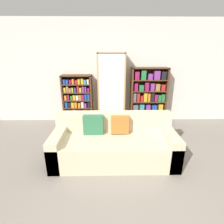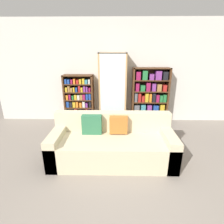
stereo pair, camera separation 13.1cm
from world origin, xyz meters
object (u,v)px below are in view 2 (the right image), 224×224
Objects in this scene: bookshelf_left at (79,100)px; display_cabinet at (113,90)px; couch at (112,144)px; bookshelf_right at (150,97)px; wine_bottle at (141,131)px.

display_cabinet is at bearing -1.01° from bookshelf_left.
bookshelf_left reaches higher than couch.
couch is 1.88m from display_cabinet.
display_cabinet reaches higher than couch.
couch is 1.65× the size of bookshelf_left.
bookshelf_right is at bearing -0.00° from bookshelf_left.
bookshelf_left is 3.22× the size of wine_bottle.
bookshelf_left is at bearing 178.99° from display_cabinet.
bookshelf_right reaches higher than wine_bottle.
bookshelf_left reaches higher than wine_bottle.
couch is 5.30× the size of wine_bottle.
couch is 2.09m from bookshelf_right.
bookshelf_right is (1.00, 0.02, -0.18)m from display_cabinet.
display_cabinet is at bearing -179.08° from bookshelf_right.
bookshelf_right is 3.68× the size of wine_bottle.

